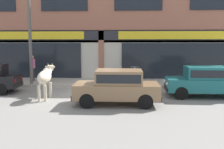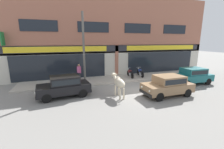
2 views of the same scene
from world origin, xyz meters
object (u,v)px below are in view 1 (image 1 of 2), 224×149
object	(u,v)px
pedestrian	(33,65)
utility_pole	(30,33)
motorcycle_1	(133,76)
car_2	(118,85)
motorcycle_0	(114,75)
cow	(45,77)
car_0	(204,80)

from	to	relation	value
pedestrian	utility_pole	distance (m)	2.33
utility_pole	motorcycle_1	bearing A→B (deg)	10.85
car_2	utility_pole	world-z (taller)	utility_pole
motorcycle_0	pedestrian	size ratio (longest dim) A/B	1.13
pedestrian	car_2	bearing A→B (deg)	-43.62
cow	motorcycle_1	world-z (taller)	cow
pedestrian	utility_pole	xyz separation A→B (m)	(0.35, -1.18, 1.98)
motorcycle_0	utility_pole	xyz separation A→B (m)	(-4.82, -1.16, 2.58)
utility_pole	car_2	bearing A→B (deg)	-38.35
car_2	motorcycle_0	xyz separation A→B (m)	(-0.42, 5.31, -0.26)
motorcycle_1	pedestrian	distance (m)	6.36
cow	car_0	world-z (taller)	cow
cow	car_0	bearing A→B (deg)	6.90
car_2	motorcycle_1	distance (m)	5.35
car_0	car_2	size ratio (longest dim) A/B	1.00
car_2	utility_pole	xyz separation A→B (m)	(-5.24, 4.15, 2.32)
pedestrian	utility_pole	size ratio (longest dim) A/B	0.27
car_0	pedestrian	size ratio (longest dim) A/B	2.28
pedestrian	motorcycle_1	bearing A→B (deg)	-0.29
cow	motorcycle_0	distance (m)	5.33
motorcycle_0	utility_pole	distance (m)	5.59
car_0	motorcycle_0	xyz separation A→B (m)	(-4.50, 3.52, -0.26)
motorcycle_0	motorcycle_1	world-z (taller)	same
motorcycle_1	utility_pole	distance (m)	6.62
motorcycle_1	pedestrian	world-z (taller)	pedestrian
cow	utility_pole	bearing A→B (deg)	119.94
utility_pole	motorcycle_0	bearing A→B (deg)	13.53
motorcycle_0	utility_pole	size ratio (longest dim) A/B	0.31
utility_pole	car_0	bearing A→B (deg)	-14.21
motorcycle_0	motorcycle_1	xyz separation A→B (m)	(1.17, -0.01, 0.00)
cow	car_0	size ratio (longest dim) A/B	0.59
car_2	motorcycle_0	size ratio (longest dim) A/B	2.01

